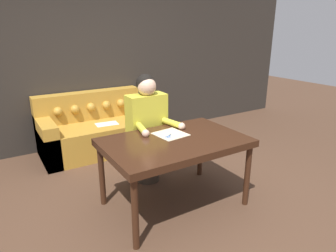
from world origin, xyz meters
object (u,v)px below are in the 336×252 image
Objects in this scene: dining_table at (175,146)px; scissors at (170,136)px; couch at (96,131)px; person at (147,128)px.

scissors is (0.01, 0.11, 0.07)m from dining_table.
couch is 7.50× the size of scissors.
scissors is at bearing -82.61° from couch.
person reaches higher than dining_table.
dining_table is 6.56× the size of scissors.
dining_table is 0.13m from scissors.
scissors is (-0.00, -0.50, 0.06)m from person.
couch reaches higher than dining_table.
couch is 1.23× the size of person.
couch is at bearing 96.65° from dining_table.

